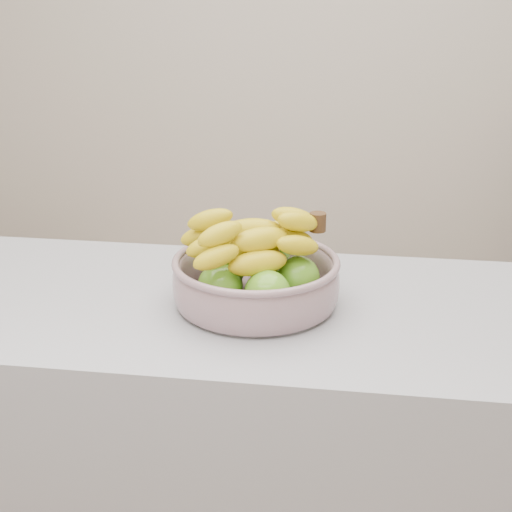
{
  "coord_description": "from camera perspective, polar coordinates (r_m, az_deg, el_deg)",
  "views": [
    {
      "loc": [
        0.27,
        -1.82,
        1.49
      ],
      "look_at": [
        0.09,
        -0.55,
        1.0
      ],
      "focal_mm": 50.0,
      "sensor_mm": 36.0,
      "label": 1
    }
  ],
  "objects": [
    {
      "name": "ground",
      "position": [
        2.37,
        -0.18,
        -18.0
      ],
      "size": [
        4.0,
        4.0,
        0.0
      ],
      "primitive_type": "plane",
      "color": "#9C785F",
      "rests_on": "ground"
    },
    {
      "name": "counter",
      "position": [
        1.66,
        -3.11,
        -17.82
      ],
      "size": [
        2.0,
        0.6,
        0.9
      ],
      "primitive_type": "cube",
      "color": "#95969D",
      "rests_on": "ground"
    },
    {
      "name": "fruit_bowl",
      "position": [
        1.39,
        -0.02,
        -1.56
      ],
      "size": [
        0.33,
        0.33,
        0.18
      ],
      "rotation": [
        0.0,
        0.0,
        0.41
      ],
      "color": "#98A8B6",
      "rests_on": "counter"
    }
  ]
}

